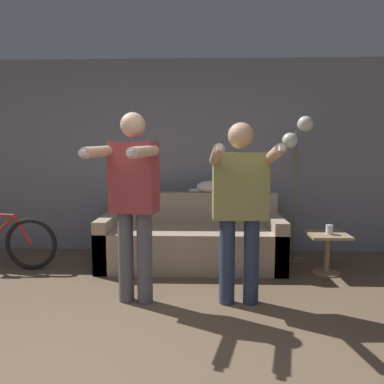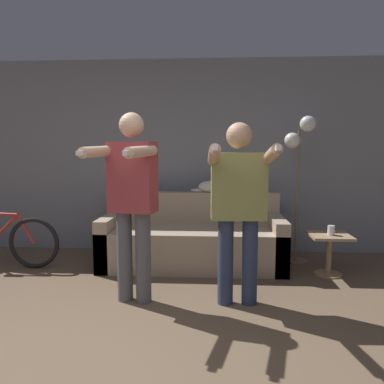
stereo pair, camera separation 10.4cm
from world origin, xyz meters
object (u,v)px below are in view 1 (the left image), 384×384
object	(u,v)px
person_left	(133,195)
person_right	(240,199)
floor_lamp	(297,151)
couch	(191,242)
cat	(211,186)
cup	(329,230)
side_table	(327,245)

from	to	relation	value
person_left	person_right	bearing A→B (deg)	12.02
floor_lamp	person_right	bearing A→B (deg)	-120.84
couch	person_left	world-z (taller)	person_left
couch	cat	size ratio (longest dim) A/B	4.64
floor_lamp	cup	xyz separation A→B (m)	(0.25, -0.53, -0.86)
cat	floor_lamp	distance (m)	1.15
couch	cup	size ratio (longest dim) A/B	20.40
couch	person_right	distance (m)	1.42
person_right	cup	size ratio (longest dim) A/B	15.43
couch	cup	world-z (taller)	couch
couch	cat	xyz separation A→B (m)	(0.23, 0.33, 0.65)
cup	floor_lamp	bearing A→B (deg)	115.56
person_right	floor_lamp	size ratio (longest dim) A/B	0.91
floor_lamp	cup	size ratio (longest dim) A/B	17.04
person_left	side_table	size ratio (longest dim) A/B	3.72
couch	person_right	size ratio (longest dim) A/B	1.32
person_left	cup	distance (m)	2.24
person_right	side_table	size ratio (longest dim) A/B	3.52
side_table	cup	distance (m)	0.19
cup	cat	bearing A→B (deg)	153.52
floor_lamp	side_table	bearing A→B (deg)	-62.78
side_table	person_left	bearing A→B (deg)	-156.57
floor_lamp	side_table	xyz separation A→B (m)	(0.25, -0.49, -1.04)
side_table	cup	world-z (taller)	cup
person_left	cup	world-z (taller)	person_left
person_left	person_right	xyz separation A→B (m)	(0.95, 0.00, -0.03)
person_left	floor_lamp	size ratio (longest dim) A/B	0.95
couch	person_left	bearing A→B (deg)	-112.51
couch	floor_lamp	bearing A→B (deg)	9.31
person_right	cup	bearing A→B (deg)	35.55
cat	cup	distance (m)	1.52
couch	side_table	bearing A→B (deg)	-10.30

